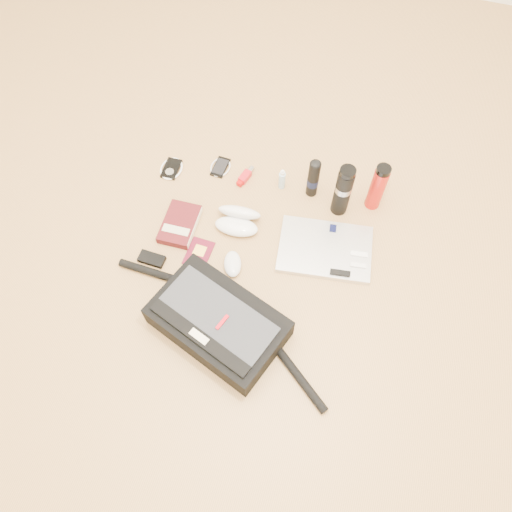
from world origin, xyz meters
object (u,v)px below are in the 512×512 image
at_px(book, 180,224).
at_px(thermos_black, 343,191).
at_px(thermos_red, 378,187).
at_px(laptop, 325,249).
at_px(messenger_bag, 218,322).

bearing_deg(book, thermos_black, 22.31).
distance_m(thermos_black, thermos_red, 0.15).
bearing_deg(thermos_black, thermos_red, 26.90).
xyz_separation_m(laptop, thermos_red, (0.14, 0.28, 0.11)).
bearing_deg(laptop, messenger_bag, -132.75).
relative_size(messenger_bag, book, 4.43).
distance_m(messenger_bag, laptop, 0.53).
distance_m(book, thermos_red, 0.82).
bearing_deg(thermos_black, messenger_bag, -115.93).
height_order(laptop, thermos_black, thermos_black).
distance_m(messenger_bag, book, 0.48).
distance_m(messenger_bag, thermos_red, 0.85).
relative_size(laptop, book, 1.93).
relative_size(laptop, thermos_black, 1.52).
relative_size(messenger_bag, thermos_red, 3.80).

